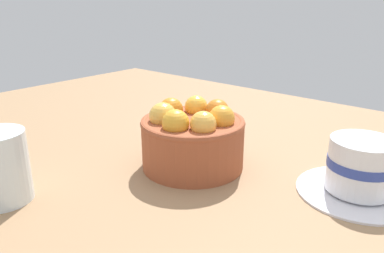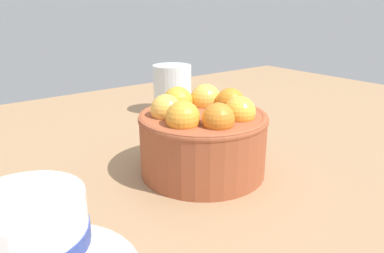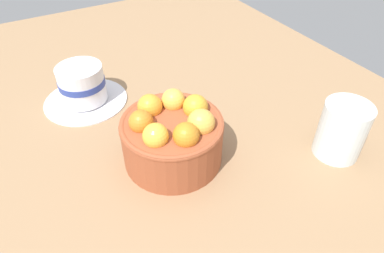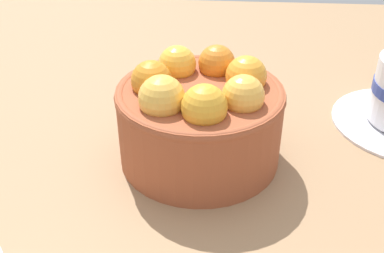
# 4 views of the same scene
# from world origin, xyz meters

# --- Properties ---
(ground_plane) EXTENTS (1.38, 0.99, 0.03)m
(ground_plane) POSITION_xyz_m (0.00, 0.00, -0.02)
(ground_plane) COLOR #997551
(terracotta_bowl) EXTENTS (0.15, 0.15, 0.10)m
(terracotta_bowl) POSITION_xyz_m (0.00, 0.00, 0.05)
(terracotta_bowl) COLOR #9E4C2D
(terracotta_bowl) RESTS_ON ground_plane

